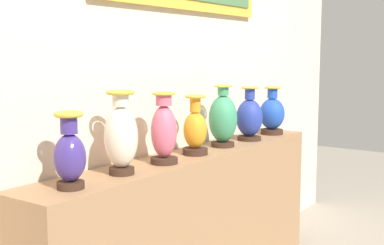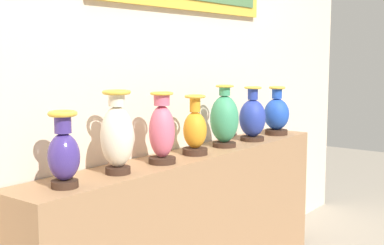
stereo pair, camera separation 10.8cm
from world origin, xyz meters
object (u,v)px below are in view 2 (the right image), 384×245
object	(u,v)px
vase_indigo	(64,153)
vase_ivory	(117,135)
vase_jade	(224,119)
vase_rose	(162,131)
vase_amber	(195,130)
vase_sapphire	(277,114)
vase_cobalt	(252,118)

from	to	relation	value
vase_indigo	vase_ivory	size ratio (longest dim) A/B	0.83
vase_indigo	vase_jade	world-z (taller)	vase_jade
vase_rose	vase_ivory	bearing A→B (deg)	178.31
vase_amber	vase_jade	size ratio (longest dim) A/B	0.89
vase_rose	vase_sapphire	bearing A→B (deg)	0.21
vase_ivory	vase_rose	xyz separation A→B (m)	(0.30, -0.01, -0.02)
vase_cobalt	vase_sapphire	distance (m)	0.32
vase_cobalt	vase_sapphire	world-z (taller)	vase_cobalt
vase_indigo	vase_sapphire	bearing A→B (deg)	0.13
vase_indigo	vase_ivory	xyz separation A→B (m)	(0.31, 0.01, 0.04)
vase_ivory	vase_rose	world-z (taller)	vase_ivory
vase_indigo	vase_amber	distance (m)	0.90
vase_jade	vase_rose	bearing A→B (deg)	-178.16
vase_rose	vase_sapphire	distance (m)	1.20
vase_indigo	vase_rose	xyz separation A→B (m)	(0.61, -0.00, 0.02)
vase_rose	vase_sapphire	size ratio (longest dim) A/B	1.09
vase_jade	vase_cobalt	bearing A→B (deg)	-2.69
vase_indigo	vase_cobalt	size ratio (longest dim) A/B	0.92
vase_indigo	vase_sapphire	world-z (taller)	vase_sapphire
vase_indigo	vase_jade	size ratio (longest dim) A/B	0.86
vase_sapphire	vase_indigo	bearing A→B (deg)	-179.87
vase_indigo	vase_sapphire	size ratio (longest dim) A/B	0.96
vase_ivory	vase_indigo	bearing A→B (deg)	-178.42
vase_amber	vase_sapphire	xyz separation A→B (m)	(0.92, -0.00, 0.00)
vase_jade	vase_sapphire	xyz separation A→B (m)	(0.62, -0.01, -0.03)
vase_ivory	vase_cobalt	xyz separation A→B (m)	(1.18, -0.00, -0.03)
vase_cobalt	vase_indigo	bearing A→B (deg)	-179.82
vase_amber	vase_cobalt	bearing A→B (deg)	-0.37
vase_indigo	vase_cobalt	xyz separation A→B (m)	(1.50, 0.00, 0.00)
vase_jade	vase_cobalt	world-z (taller)	vase_jade
vase_cobalt	vase_amber	bearing A→B (deg)	179.63
vase_jade	vase_sapphire	world-z (taller)	vase_jade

